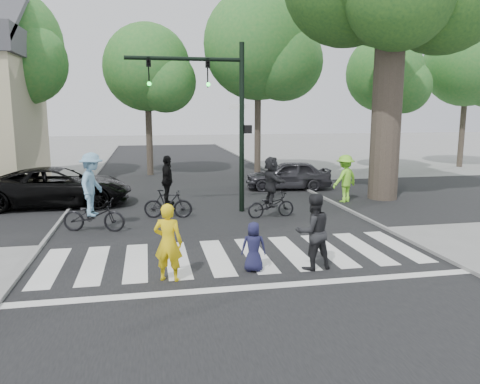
% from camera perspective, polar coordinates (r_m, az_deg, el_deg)
% --- Properties ---
extents(ground, '(120.00, 120.00, 0.00)m').
position_cam_1_polar(ground, '(11.14, 0.50, -9.34)').
color(ground, gray).
rests_on(ground, ground).
extents(road_stem, '(10.00, 70.00, 0.01)m').
position_cam_1_polar(road_stem, '(15.87, -3.19, -3.44)').
color(road_stem, black).
rests_on(road_stem, ground).
extents(road_cross, '(70.00, 10.00, 0.01)m').
position_cam_1_polar(road_cross, '(18.78, -4.48, -1.35)').
color(road_cross, black).
rests_on(road_cross, ground).
extents(curb_left, '(0.10, 70.00, 0.10)m').
position_cam_1_polar(curb_left, '(15.98, -21.46, -3.87)').
color(curb_left, gray).
rests_on(curb_left, ground).
extents(curb_right, '(0.10, 70.00, 0.10)m').
position_cam_1_polar(curb_right, '(17.29, 13.64, -2.44)').
color(curb_right, gray).
rests_on(curb_right, ground).
extents(crosswalk, '(10.00, 3.85, 0.01)m').
position_cam_1_polar(crosswalk, '(11.75, -0.17, -8.25)').
color(crosswalk, silver).
rests_on(crosswalk, ground).
extents(traffic_signal, '(4.45, 0.29, 6.00)m').
position_cam_1_polar(traffic_signal, '(16.68, -2.68, 10.71)').
color(traffic_signal, black).
rests_on(traffic_signal, ground).
extents(bg_tree_1, '(6.09, 5.80, 9.80)m').
position_cam_1_polar(bg_tree_1, '(26.76, -26.38, 15.35)').
color(bg_tree_1, brown).
rests_on(bg_tree_1, ground).
extents(bg_tree_2, '(5.04, 4.80, 8.40)m').
position_cam_1_polar(bg_tree_2, '(26.99, -10.73, 14.27)').
color(bg_tree_2, brown).
rests_on(bg_tree_2, ground).
extents(bg_tree_3, '(6.30, 6.00, 10.20)m').
position_cam_1_polar(bg_tree_3, '(26.56, 3.02, 17.02)').
color(bg_tree_3, brown).
rests_on(bg_tree_3, ground).
extents(bg_tree_4, '(4.83, 4.60, 8.15)m').
position_cam_1_polar(bg_tree_4, '(30.14, 17.76, 13.23)').
color(bg_tree_4, brown).
rests_on(bg_tree_4, ground).
extents(bg_tree_5, '(5.67, 5.40, 9.30)m').
position_cam_1_polar(bg_tree_5, '(33.95, 26.56, 13.49)').
color(bg_tree_5, brown).
rests_on(bg_tree_5, ground).
extents(pedestrian_woman, '(0.73, 0.59, 1.72)m').
position_cam_1_polar(pedestrian_woman, '(10.27, -8.76, -6.10)').
color(pedestrian_woman, yellow).
rests_on(pedestrian_woman, ground).
extents(pedestrian_child, '(0.62, 0.46, 1.17)m').
position_cam_1_polar(pedestrian_child, '(10.81, 1.67, -6.70)').
color(pedestrian_child, '#1C1D40').
rests_on(pedestrian_child, ground).
extents(pedestrian_adult, '(0.97, 0.80, 1.80)m').
position_cam_1_polar(pedestrian_adult, '(11.02, 8.90, -4.78)').
color(pedestrian_adult, black).
rests_on(pedestrian_adult, ground).
extents(cyclist_left, '(2.02, 1.38, 2.43)m').
position_cam_1_polar(cyclist_left, '(14.89, -17.51, -0.67)').
color(cyclist_left, black).
rests_on(cyclist_left, ground).
extents(cyclist_mid, '(1.71, 1.07, 2.17)m').
position_cam_1_polar(cyclist_mid, '(16.20, -8.81, -0.07)').
color(cyclist_mid, black).
rests_on(cyclist_mid, ground).
extents(cyclist_right, '(1.72, 1.60, 2.12)m').
position_cam_1_polar(cyclist_right, '(16.11, 3.81, 0.18)').
color(cyclist_right, black).
rests_on(cyclist_right, ground).
extents(car_suv, '(5.49, 2.58, 1.52)m').
position_cam_1_polar(car_suv, '(19.36, -21.24, 0.60)').
color(car_suv, black).
rests_on(car_suv, ground).
extents(car_grey, '(4.16, 2.18, 1.35)m').
position_cam_1_polar(car_grey, '(22.02, 5.88, 2.07)').
color(car_grey, '#2D2D32').
rests_on(car_grey, ground).
extents(bystander_hivis, '(1.42, 1.18, 1.91)m').
position_cam_1_polar(bystander_hivis, '(19.30, 12.67, 1.61)').
color(bystander_hivis, '#8AED34').
rests_on(bystander_hivis, ground).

